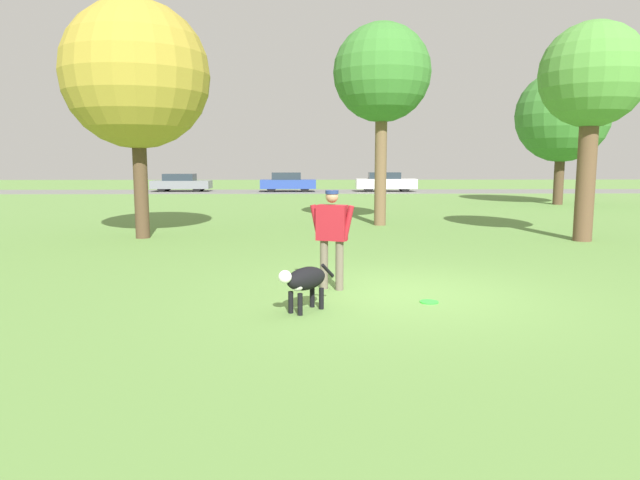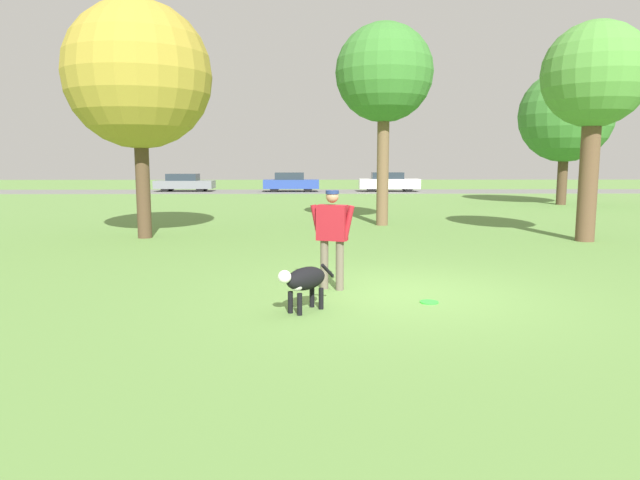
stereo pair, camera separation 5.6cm
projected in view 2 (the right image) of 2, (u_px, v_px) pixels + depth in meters
ground_plane at (401, 294)px, 8.93m from camera, size 120.00×120.00×0.00m
far_road_strip at (330, 191)px, 40.37m from camera, size 120.00×6.00×0.01m
person at (332, 231)px, 9.10m from camera, size 0.72×0.38×1.60m
dog at (304, 280)px, 7.80m from camera, size 0.82×0.88×0.63m
frisbee at (429, 302)px, 8.35m from camera, size 0.27×0.27×0.02m
tree_near_left at (138, 76)px, 14.97m from camera, size 3.85×3.85×6.25m
tree_mid_center at (384, 74)px, 18.06m from camera, size 3.10×3.10×6.42m
tree_near_right at (595, 78)px, 14.35m from camera, size 2.64×2.64×5.56m
tree_far_right at (566, 116)px, 27.26m from camera, size 4.41×4.41×6.47m
parked_car_grey at (184, 183)px, 40.45m from camera, size 4.11×1.80×1.26m
parked_car_blue at (291, 182)px, 40.08m from camera, size 3.90×1.74×1.35m
parked_car_white at (389, 182)px, 40.18m from camera, size 4.28×1.81×1.36m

